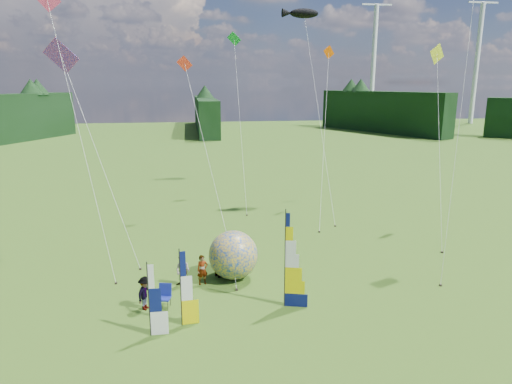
{
  "coord_description": "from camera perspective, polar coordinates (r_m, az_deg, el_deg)",
  "views": [
    {
      "loc": [
        -4.12,
        -16.87,
        10.58
      ],
      "look_at": [
        -1.0,
        4.0,
        5.5
      ],
      "focal_mm": 32.0,
      "sensor_mm": 36.0,
      "label": 1
    }
  ],
  "objects": [
    {
      "name": "ground",
      "position": [
        20.34,
        4.68,
        -17.87
      ],
      "size": [
        220.0,
        220.0,
        0.0
      ],
      "primitive_type": "plane",
      "color": "#496C19",
      "rests_on": "ground"
    },
    {
      "name": "treeline_ring",
      "position": [
        18.57,
        4.92,
        -7.27
      ],
      "size": [
        210.0,
        210.0,
        8.0
      ],
      "primitive_type": null,
      "color": "black",
      "rests_on": "ground"
    },
    {
      "name": "turbine_left",
      "position": [
        134.27,
        25.85,
        14.13
      ],
      "size": [
        8.0,
        1.2,
        30.0
      ],
      "primitive_type": null,
      "color": "silver",
      "rests_on": "ground"
    },
    {
      "name": "turbine_right",
      "position": [
        128.69,
        14.45,
        15.1
      ],
      "size": [
        8.0,
        1.2,
        30.0
      ],
      "primitive_type": null,
      "color": "silver",
      "rests_on": "ground"
    },
    {
      "name": "feather_banner_main",
      "position": [
        21.89,
        3.64,
        -8.55
      ],
      "size": [
        1.26,
        0.44,
        4.72
      ],
      "primitive_type": null,
      "rotation": [
        0.0,
        0.0,
        -0.27
      ],
      "color": "#0B1353",
      "rests_on": "ground"
    },
    {
      "name": "side_banner_left",
      "position": [
        20.73,
        -9.4,
        -11.87
      ],
      "size": [
        0.98,
        0.18,
        3.5
      ],
      "primitive_type": null,
      "rotation": [
        0.0,
        0.0,
        0.08
      ],
      "color": "#E8D401",
      "rests_on": "ground"
    },
    {
      "name": "side_banner_far",
      "position": [
        20.25,
        -13.24,
        -13.09
      ],
      "size": [
        0.96,
        0.1,
        3.25
      ],
      "primitive_type": null,
      "rotation": [
        0.0,
        0.0,
        -0.0
      ],
      "color": "white",
      "rests_on": "ground"
    },
    {
      "name": "bol_inflatable",
      "position": [
        25.3,
        -2.87,
        -7.87
      ],
      "size": [
        3.06,
        3.06,
        2.7
      ],
      "primitive_type": "sphere",
      "rotation": [
        0.0,
        0.0,
        -0.14
      ],
      "color": "#002D98",
      "rests_on": "ground"
    },
    {
      "name": "spectator_a",
      "position": [
        24.9,
        -6.71,
        -9.64
      ],
      "size": [
        0.68,
        0.54,
        1.63
      ],
      "primitive_type": "imported",
      "rotation": [
        0.0,
        0.0,
        0.28
      ],
      "color": "#66594C",
      "rests_on": "ground"
    },
    {
      "name": "spectator_b",
      "position": [
        24.79,
        -9.13,
        -9.74
      ],
      "size": [
        0.93,
        0.78,
        1.72
      ],
      "primitive_type": "imported",
      "rotation": [
        0.0,
        0.0,
        -0.53
      ],
      "color": "#66594C",
      "rests_on": "ground"
    },
    {
      "name": "spectator_c",
      "position": [
        22.82,
        -13.69,
        -12.18
      ],
      "size": [
        0.84,
        1.13,
        1.65
      ],
      "primitive_type": "imported",
      "rotation": [
        0.0,
        0.0,
        1.09
      ],
      "color": "#66594C",
      "rests_on": "ground"
    },
    {
      "name": "spectator_d",
      "position": [
        25.67,
        -4.76,
        -8.6
      ],
      "size": [
        0.99,
        1.15,
        1.86
      ],
      "primitive_type": "imported",
      "rotation": [
        0.0,
        0.0,
        2.19
      ],
      "color": "#66594C",
      "rests_on": "ground"
    },
    {
      "name": "camp_chair",
      "position": [
        22.86,
        -11.44,
        -12.71
      ],
      "size": [
        0.8,
        0.8,
        1.15
      ],
      "primitive_type": null,
      "rotation": [
        0.0,
        0.0,
        -0.24
      ],
      "color": "navy",
      "rests_on": "ground"
    },
    {
      "name": "kite_whale",
      "position": [
        38.63,
        7.82,
        11.21
      ],
      "size": [
        4.79,
        14.38,
        18.19
      ],
      "primitive_type": null,
      "rotation": [
        0.0,
        0.0,
        0.12
      ],
      "color": "black",
      "rests_on": "ground"
    },
    {
      "name": "kite_rainbow_delta",
      "position": [
        29.27,
        -19.18,
        5.85
      ],
      "size": [
        9.57,
        10.91,
        14.09
      ],
      "primitive_type": null,
      "rotation": [
        0.0,
        0.0,
        -0.11
      ],
      "color": "#DC363D",
      "rests_on": "ground"
    },
    {
      "name": "kite_parafoil",
      "position": [
        28.65,
        24.5,
        11.89
      ],
      "size": [
        9.87,
        11.5,
        20.69
      ],
      "primitive_type": null,
      "rotation": [
        0.0,
        0.0,
        0.24
      ],
      "color": "red",
      "rests_on": "ground"
    },
    {
      "name": "small_kite_red",
      "position": [
        33.57,
        -6.41,
        6.52
      ],
      "size": [
        6.37,
        11.49,
        13.06
      ],
      "primitive_type": null,
      "rotation": [
        0.0,
        0.0,
        0.17
      ],
      "color": "red",
      "rests_on": "ground"
    },
    {
      "name": "small_kite_orange",
      "position": [
        36.85,
        8.59,
        7.88
      ],
      "size": [
        8.67,
        12.28,
        14.08
      ],
      "primitive_type": null,
      "rotation": [
        0.0,
        0.0,
        0.36
      ],
      "color": "#EB5100",
      "rests_on": "ground"
    },
    {
      "name": "small_kite_yellow",
      "position": [
        33.95,
        22.03,
        6.42
      ],
      "size": [
        8.69,
        11.36,
        13.9
      ],
      "primitive_type": null,
      "rotation": [
        0.0,
        0.0,
        0.39
      ],
      "color": "yellow",
      "rests_on": "ground"
    },
    {
      "name": "small_kite_pink",
      "position": [
        27.25,
        -21.22,
        7.79
      ],
      "size": [
        8.93,
        10.09,
        16.56
      ],
      "primitive_type": null,
      "rotation": [
        0.0,
        0.0,
        0.4
      ],
      "color": "#C7335A",
      "rests_on": "ground"
    },
    {
      "name": "small_kite_green",
      "position": [
        40.9,
        -2.03,
        9.76
      ],
      "size": [
        6.07,
        12.71,
        15.77
      ],
      "primitive_type": null,
      "rotation": [
        0.0,
        0.0,
        -0.31
      ],
      "color": "green",
      "rests_on": "ground"
    }
  ]
}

